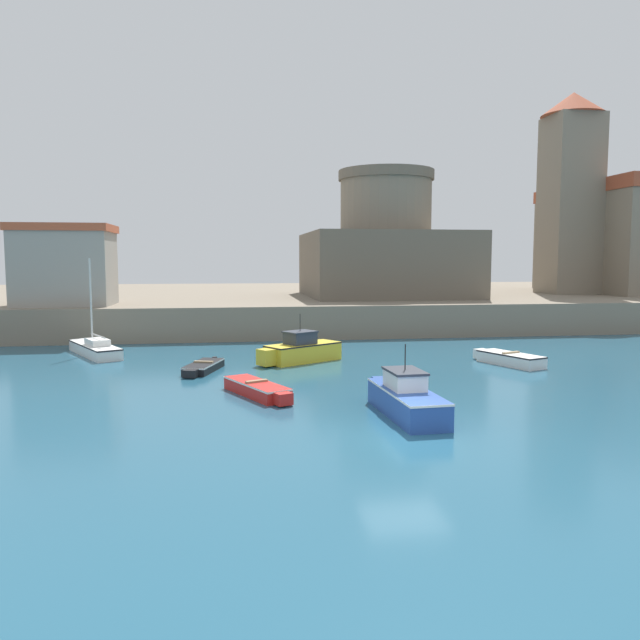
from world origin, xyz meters
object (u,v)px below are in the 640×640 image
object	(u,v)px
sailboat_white_0	(94,348)
harbor_shed_near_wharf	(65,265)
fortress	(385,252)
dinghy_black_6	(203,367)
dinghy_red_5	(258,389)
church	(611,229)
motorboat_blue_3	(405,398)
motorboat_yellow_4	(301,350)
dinghy_white_1	(509,358)

from	to	relation	value
sailboat_white_0	harbor_shed_near_wharf	xyz separation A→B (m)	(-3.37, 8.08, 4.58)
fortress	harbor_shed_near_wharf	bearing A→B (deg)	-163.24
dinghy_black_6	dinghy_red_5	bearing A→B (deg)	-67.86
church	fortress	xyz separation A→B (m)	(-22.75, -3.28, -2.24)
motorboat_blue_3	motorboat_yellow_4	bearing A→B (deg)	101.18
dinghy_red_5	church	world-z (taller)	church
dinghy_red_5	church	bearing A→B (deg)	41.13
motorboat_yellow_4	fortress	bearing A→B (deg)	63.94
dinghy_white_1	harbor_shed_near_wharf	world-z (taller)	harbor_shed_near_wharf
church	sailboat_white_0	bearing A→B (deg)	-156.80
motorboat_blue_3	fortress	distance (m)	32.17
sailboat_white_0	harbor_shed_near_wharf	world-z (taller)	harbor_shed_near_wharf
motorboat_yellow_4	dinghy_red_5	world-z (taller)	motorboat_yellow_4
motorboat_yellow_4	harbor_shed_near_wharf	xyz separation A→B (m)	(-14.55, 12.10, 4.37)
motorboat_yellow_4	church	bearing A→B (deg)	35.07
sailboat_white_0	church	xyz separation A→B (m)	(43.38, 18.59, 7.76)
motorboat_yellow_4	harbor_shed_near_wharf	bearing A→B (deg)	140.24
sailboat_white_0	harbor_shed_near_wharf	bearing A→B (deg)	112.62
dinghy_red_5	harbor_shed_near_wharf	size ratio (longest dim) A/B	0.67
motorboat_yellow_4	dinghy_white_1	bearing A→B (deg)	-12.88
dinghy_red_5	sailboat_white_0	bearing A→B (deg)	125.92
motorboat_yellow_4	harbor_shed_near_wharf	size ratio (longest dim) A/B	0.73
sailboat_white_0	motorboat_yellow_4	world-z (taller)	sailboat_white_0
fortress	harbor_shed_near_wharf	world-z (taller)	fortress
dinghy_black_6	sailboat_white_0	bearing A→B (deg)	135.70
motorboat_blue_3	motorboat_yellow_4	distance (m)	11.79
dinghy_black_6	church	bearing A→B (deg)	33.58
dinghy_white_1	dinghy_red_5	size ratio (longest dim) A/B	0.99
sailboat_white_0	motorboat_blue_3	distance (m)	20.60
dinghy_red_5	fortress	world-z (taller)	fortress
motorboat_yellow_4	dinghy_black_6	size ratio (longest dim) A/B	1.25
dinghy_black_6	church	world-z (taller)	church
sailboat_white_0	fortress	bearing A→B (deg)	36.58
dinghy_white_1	church	bearing A→B (deg)	48.90
sailboat_white_0	dinghy_red_5	xyz separation A→B (m)	(8.56, -11.82, -0.12)
motorboat_blue_3	harbor_shed_near_wharf	bearing A→B (deg)	125.42
motorboat_yellow_4	dinghy_black_6	xyz separation A→B (m)	(-4.95, -2.06, -0.39)
dinghy_white_1	harbor_shed_near_wharf	distance (m)	29.22
motorboat_blue_3	fortress	world-z (taller)	fortress
sailboat_white_0	church	distance (m)	47.83
sailboat_white_0	dinghy_white_1	bearing A→B (deg)	-16.51
fortress	motorboat_yellow_4	bearing A→B (deg)	-116.06
sailboat_white_0	dinghy_red_5	distance (m)	14.60
dinghy_black_6	church	size ratio (longest dim) A/B	0.21
motorboat_yellow_4	fortress	size ratio (longest dim) A/B	0.36
dinghy_red_5	dinghy_black_6	xyz separation A→B (m)	(-2.34, 5.75, -0.06)
motorboat_blue_3	dinghy_black_6	xyz separation A→B (m)	(-7.24, 9.51, -0.36)
harbor_shed_near_wharf	motorboat_blue_3	bearing A→B (deg)	-54.58
motorboat_yellow_4	fortress	world-z (taller)	fortress
motorboat_yellow_4	dinghy_red_5	distance (m)	8.24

